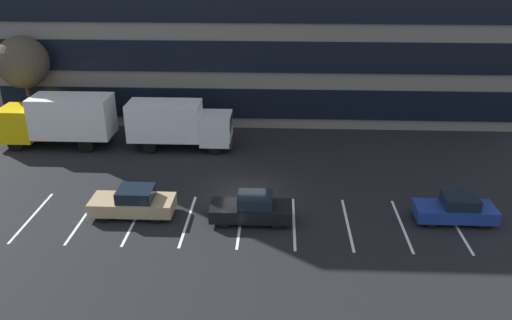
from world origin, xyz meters
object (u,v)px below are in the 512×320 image
at_px(sedan_tan, 133,202).
at_px(bare_tree, 23,62).
at_px(box_truck_white, 178,123).
at_px(sedan_navy, 456,209).
at_px(box_truck_yellow, 59,118).
at_px(sedan_black, 252,209).

xyz_separation_m(sedan_tan, bare_tree, (-11.24, 12.99, 4.49)).
bearing_deg(box_truck_white, sedan_navy, -30.33).
height_order(box_truck_yellow, bare_tree, bare_tree).
bearing_deg(box_truck_yellow, box_truck_white, -0.60).
height_order(box_truck_white, sedan_navy, box_truck_white).
relative_size(box_truck_yellow, sedan_black, 1.85).
bearing_deg(bare_tree, sedan_tan, -49.13).
xyz_separation_m(sedan_navy, bare_tree, (-28.23, 12.89, 4.54)).
height_order(box_truck_white, sedan_tan, box_truck_white).
distance_m(box_truck_white, sedan_tan, 9.72).
distance_m(sedan_navy, bare_tree, 31.37).
relative_size(sedan_tan, sedan_black, 1.03).
relative_size(box_truck_yellow, bare_tree, 1.10).
distance_m(box_truck_white, sedan_black, 11.53).
xyz_separation_m(sedan_black, bare_tree, (-17.60, 13.35, 4.51)).
height_order(sedan_tan, bare_tree, bare_tree).
bearing_deg(bare_tree, sedan_navy, -24.55).
bearing_deg(sedan_black, sedan_navy, 2.48).
height_order(box_truck_yellow, sedan_black, box_truck_yellow).
relative_size(sedan_navy, sedan_black, 0.96).
relative_size(box_truck_yellow, box_truck_white, 1.09).
height_order(sedan_tan, sedan_black, sedan_tan).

